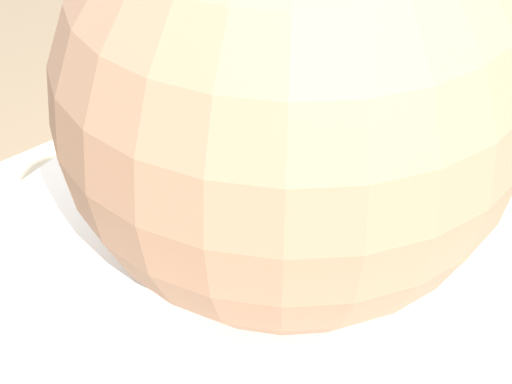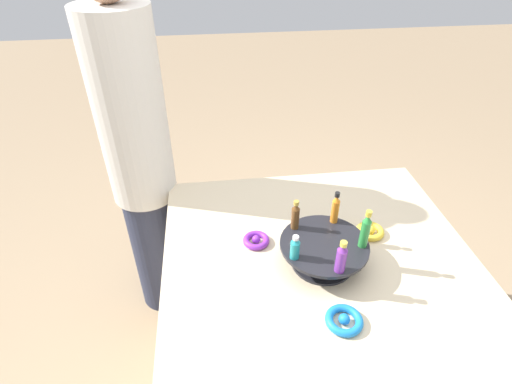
{
  "view_description": "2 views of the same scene",
  "coord_description": "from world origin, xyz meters",
  "px_view_note": "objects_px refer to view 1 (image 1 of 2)",
  "views": [
    {
      "loc": [
        0.73,
        0.81,
        1.69
      ],
      "look_at": [
        0.06,
        0.07,
        0.9
      ],
      "focal_mm": 50.0,
      "sensor_mm": 36.0,
      "label": 1
    },
    {
      "loc": [
        -0.94,
        0.35,
        1.75
      ],
      "look_at": [
        0.18,
        0.21,
        0.94
      ],
      "focal_mm": 28.0,
      "sensor_mm": 36.0,
      "label": 2
    }
  ],
  "objects_px": {
    "bottle_orange": "(191,174)",
    "bottle_teal": "(316,189)",
    "bottle_purple": "(297,140)",
    "ribbon_bow_blue": "(340,171)",
    "ribbon_bow_gold": "(144,195)",
    "ribbon_bow_purple": "(283,311)",
    "display_stand": "(255,204)",
    "bottle_brown": "(248,209)",
    "bottle_green": "(225,131)"
  },
  "relations": [
    {
      "from": "bottle_orange",
      "to": "bottle_teal",
      "type": "height_order",
      "value": "bottle_orange"
    },
    {
      "from": "bottle_purple",
      "to": "bottle_teal",
      "type": "distance_m",
      "value": 0.15
    },
    {
      "from": "bottle_purple",
      "to": "ribbon_bow_blue",
      "type": "distance_m",
      "value": 0.18
    },
    {
      "from": "ribbon_bow_gold",
      "to": "ribbon_bow_purple",
      "type": "xyz_separation_m",
      "value": [
        0.01,
        0.43,
        -0.0
      ]
    },
    {
      "from": "display_stand",
      "to": "ribbon_bow_purple",
      "type": "distance_m",
      "value": 0.25
    },
    {
      "from": "bottle_purple",
      "to": "ribbon_bow_blue",
      "type": "xyz_separation_m",
      "value": [
        -0.13,
        0.02,
        -0.13
      ]
    },
    {
      "from": "bottle_orange",
      "to": "ribbon_bow_gold",
      "type": "xyz_separation_m",
      "value": [
        0.01,
        -0.15,
        -0.13
      ]
    },
    {
      "from": "bottle_orange",
      "to": "bottle_teal",
      "type": "distance_m",
      "value": 0.24
    },
    {
      "from": "bottle_brown",
      "to": "bottle_orange",
      "type": "bearing_deg",
      "value": -83.99
    },
    {
      "from": "ribbon_bow_gold",
      "to": "ribbon_bow_blue",
      "type": "bearing_deg",
      "value": 149.33
    },
    {
      "from": "display_stand",
      "to": "bottle_brown",
      "type": "distance_m",
      "value": 0.15
    },
    {
      "from": "display_stand",
      "to": "bottle_teal",
      "type": "bearing_deg",
      "value": 114.01
    },
    {
      "from": "bottle_green",
      "to": "bottle_teal",
      "type": "height_order",
      "value": "bottle_green"
    },
    {
      "from": "bottle_orange",
      "to": "bottle_green",
      "type": "bearing_deg",
      "value": -155.99
    },
    {
      "from": "bottle_purple",
      "to": "bottle_teal",
      "type": "bearing_deg",
      "value": 60.01
    },
    {
      "from": "bottle_teal",
      "to": "ribbon_bow_gold",
      "type": "xyz_separation_m",
      "value": [
        0.17,
        -0.33,
        -0.12
      ]
    },
    {
      "from": "ribbon_bow_blue",
      "to": "ribbon_bow_gold",
      "type": "height_order",
      "value": "same"
    },
    {
      "from": "bottle_green",
      "to": "bottle_brown",
      "type": "xyz_separation_m",
      "value": [
        0.12,
        0.2,
        -0.01
      ]
    },
    {
      "from": "bottle_purple",
      "to": "bottle_brown",
      "type": "xyz_separation_m",
      "value": [
        0.22,
        0.1,
        -0.0
      ]
    },
    {
      "from": "bottle_green",
      "to": "ribbon_bow_gold",
      "type": "relative_size",
      "value": 1.39
    },
    {
      "from": "ribbon_bow_blue",
      "to": "ribbon_bow_purple",
      "type": "distance_m",
      "value": 0.43
    },
    {
      "from": "bottle_purple",
      "to": "bottle_orange",
      "type": "xyz_separation_m",
      "value": [
        0.23,
        -0.05,
        0.0
      ]
    },
    {
      "from": "bottle_orange",
      "to": "bottle_teal",
      "type": "relative_size",
      "value": 1.41
    },
    {
      "from": "display_stand",
      "to": "bottle_purple",
      "type": "height_order",
      "value": "bottle_purple"
    },
    {
      "from": "display_stand",
      "to": "bottle_brown",
      "type": "relative_size",
      "value": 2.59
    },
    {
      "from": "bottle_green",
      "to": "ribbon_bow_gold",
      "type": "bearing_deg",
      "value": -32.93
    },
    {
      "from": "display_stand",
      "to": "bottle_orange",
      "type": "distance_m",
      "value": 0.16
    },
    {
      "from": "display_stand",
      "to": "bottle_teal",
      "type": "height_order",
      "value": "bottle_teal"
    },
    {
      "from": "bottle_purple",
      "to": "ribbon_bow_gold",
      "type": "bearing_deg",
      "value": -39.75
    },
    {
      "from": "display_stand",
      "to": "bottle_orange",
      "type": "xyz_separation_m",
      "value": [
        0.11,
        -0.06,
        0.09
      ]
    },
    {
      "from": "bottle_purple",
      "to": "bottle_brown",
      "type": "relative_size",
      "value": 1.03
    },
    {
      "from": "ribbon_bow_gold",
      "to": "ribbon_bow_purple",
      "type": "height_order",
      "value": "ribbon_bow_gold"
    },
    {
      "from": "ribbon_bow_blue",
      "to": "ribbon_bow_purple",
      "type": "bearing_deg",
      "value": 29.33
    },
    {
      "from": "bottle_green",
      "to": "ribbon_bow_purple",
      "type": "height_order",
      "value": "bottle_green"
    },
    {
      "from": "bottle_brown",
      "to": "ribbon_bow_gold",
      "type": "relative_size",
      "value": 1.11
    },
    {
      "from": "display_stand",
      "to": "bottle_brown",
      "type": "height_order",
      "value": "bottle_brown"
    },
    {
      "from": "display_stand",
      "to": "bottle_purple",
      "type": "xyz_separation_m",
      "value": [
        -0.12,
        -0.01,
        0.09
      ]
    },
    {
      "from": "ribbon_bow_blue",
      "to": "bottle_green",
      "type": "bearing_deg",
      "value": -29.11
    },
    {
      "from": "bottle_green",
      "to": "ribbon_bow_blue",
      "type": "relative_size",
      "value": 1.28
    },
    {
      "from": "bottle_green",
      "to": "bottle_orange",
      "type": "xyz_separation_m",
      "value": [
        0.13,
        0.06,
        -0.01
      ]
    },
    {
      "from": "bottle_brown",
      "to": "bottle_teal",
      "type": "bearing_deg",
      "value": 168.01
    },
    {
      "from": "bottle_purple",
      "to": "ribbon_bow_purple",
      "type": "height_order",
      "value": "bottle_purple"
    },
    {
      "from": "display_stand",
      "to": "ribbon_bow_gold",
      "type": "relative_size",
      "value": 2.87
    },
    {
      "from": "ribbon_bow_gold",
      "to": "bottle_orange",
      "type": "bearing_deg",
      "value": 95.34
    },
    {
      "from": "ribbon_bow_blue",
      "to": "ribbon_bow_gold",
      "type": "xyz_separation_m",
      "value": [
        0.37,
        -0.22,
        0.0
      ]
    },
    {
      "from": "bottle_brown",
      "to": "bottle_green",
      "type": "bearing_deg",
      "value": -119.99
    },
    {
      "from": "bottle_purple",
      "to": "bottle_brown",
      "type": "distance_m",
      "value": 0.24
    },
    {
      "from": "display_stand",
      "to": "ribbon_bow_purple",
      "type": "height_order",
      "value": "display_stand"
    },
    {
      "from": "bottle_teal",
      "to": "ribbon_bow_purple",
      "type": "height_order",
      "value": "bottle_teal"
    },
    {
      "from": "bottle_teal",
      "to": "ribbon_bow_purple",
      "type": "relative_size",
      "value": 0.92
    }
  ]
}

